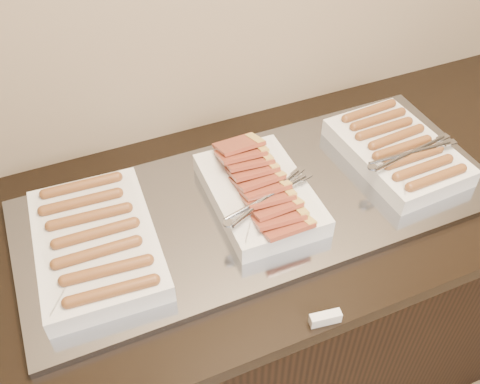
{
  "coord_description": "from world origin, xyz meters",
  "views": [
    {
      "loc": [
        -0.42,
        1.28,
        1.87
      ],
      "look_at": [
        -0.06,
        2.13,
        0.97
      ],
      "focal_mm": 40.0,
      "sensor_mm": 36.0,
      "label": 1
    }
  ],
  "objects_px": {
    "warming_tray": "(261,203)",
    "dish_right": "(398,150)",
    "dish_left": "(96,242)",
    "counter": "(258,305)",
    "dish_center": "(260,192)"
  },
  "relations": [
    {
      "from": "counter",
      "to": "dish_right",
      "type": "distance_m",
      "value": 0.64
    },
    {
      "from": "warming_tray",
      "to": "dish_left",
      "type": "relative_size",
      "value": 2.95
    },
    {
      "from": "dish_left",
      "to": "dish_right",
      "type": "bearing_deg",
      "value": 2.59
    },
    {
      "from": "warming_tray",
      "to": "dish_right",
      "type": "bearing_deg",
      "value": -0.56
    },
    {
      "from": "counter",
      "to": "dish_left",
      "type": "bearing_deg",
      "value": 180.0
    },
    {
      "from": "warming_tray",
      "to": "dish_center",
      "type": "xyz_separation_m",
      "value": [
        -0.01,
        -0.0,
        0.05
      ]
    },
    {
      "from": "counter",
      "to": "dish_right",
      "type": "xyz_separation_m",
      "value": [
        0.4,
        -0.0,
        0.5
      ]
    },
    {
      "from": "warming_tray",
      "to": "dish_left",
      "type": "xyz_separation_m",
      "value": [
        -0.41,
        0.0,
        0.04
      ]
    },
    {
      "from": "dish_left",
      "to": "dish_center",
      "type": "distance_m",
      "value": 0.4
    },
    {
      "from": "dish_left",
      "to": "dish_center",
      "type": "bearing_deg",
      "value": 2.3
    },
    {
      "from": "dish_left",
      "to": "counter",
      "type": "bearing_deg",
      "value": 2.87
    },
    {
      "from": "counter",
      "to": "dish_left",
      "type": "distance_m",
      "value": 0.65
    },
    {
      "from": "dish_center",
      "to": "dish_right",
      "type": "xyz_separation_m",
      "value": [
        0.41,
        0.0,
        -0.0
      ]
    },
    {
      "from": "dish_right",
      "to": "counter",
      "type": "bearing_deg",
      "value": 176.61
    },
    {
      "from": "dish_right",
      "to": "dish_center",
      "type": "bearing_deg",
      "value": 177.19
    }
  ]
}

